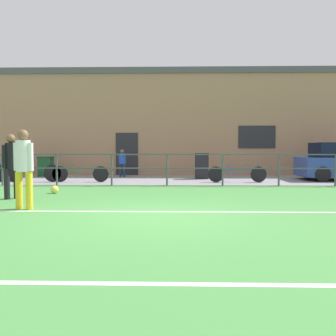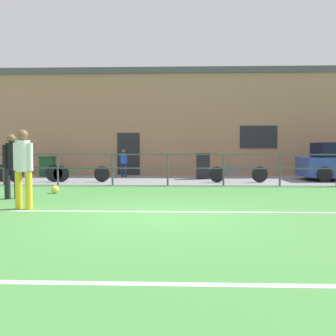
{
  "view_description": "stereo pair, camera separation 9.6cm",
  "coord_description": "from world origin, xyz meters",
  "px_view_note": "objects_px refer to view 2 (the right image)",
  "views": [
    {
      "loc": [
        0.39,
        -7.44,
        1.38
      ],
      "look_at": [
        0.12,
        2.98,
        0.81
      ],
      "focal_mm": 40.09,
      "sensor_mm": 36.0,
      "label": 1
    },
    {
      "loc": [
        0.48,
        -7.44,
        1.38
      ],
      "look_at": [
        0.12,
        2.98,
        0.81
      ],
      "focal_mm": 40.09,
      "sensor_mm": 36.0,
      "label": 2
    }
  ],
  "objects_px": {
    "player_striker": "(23,164)",
    "spectator_child": "(124,161)",
    "player_goalkeeper": "(12,162)",
    "soccer_ball_match": "(55,189)",
    "trash_bin_1": "(48,166)",
    "bicycle_parked_0": "(81,174)",
    "bicycle_parked_2": "(34,173)",
    "bicycle_parked_3": "(238,174)",
    "trash_bin_0": "(203,166)"
  },
  "relations": [
    {
      "from": "bicycle_parked_2",
      "to": "soccer_ball_match",
      "type": "bearing_deg",
      "value": -60.03
    },
    {
      "from": "soccer_ball_match",
      "to": "bicycle_parked_0",
      "type": "height_order",
      "value": "bicycle_parked_0"
    },
    {
      "from": "spectator_child",
      "to": "trash_bin_0",
      "type": "height_order",
      "value": "spectator_child"
    },
    {
      "from": "bicycle_parked_0",
      "to": "bicycle_parked_3",
      "type": "bearing_deg",
      "value": -0.0
    },
    {
      "from": "soccer_ball_match",
      "to": "bicycle_parked_3",
      "type": "height_order",
      "value": "bicycle_parked_3"
    },
    {
      "from": "bicycle_parked_2",
      "to": "trash_bin_0",
      "type": "xyz_separation_m",
      "value": [
        6.78,
        1.63,
        0.2
      ]
    },
    {
      "from": "player_goalkeeper",
      "to": "bicycle_parked_0",
      "type": "bearing_deg",
      "value": 37.23
    },
    {
      "from": "spectator_child",
      "to": "trash_bin_0",
      "type": "xyz_separation_m",
      "value": [
        3.6,
        -0.91,
        -0.16
      ]
    },
    {
      "from": "spectator_child",
      "to": "bicycle_parked_2",
      "type": "relative_size",
      "value": 0.56
    },
    {
      "from": "soccer_ball_match",
      "to": "bicycle_parked_3",
      "type": "distance_m",
      "value": 6.98
    },
    {
      "from": "soccer_ball_match",
      "to": "bicycle_parked_3",
      "type": "relative_size",
      "value": 0.1
    },
    {
      "from": "player_goalkeeper",
      "to": "trash_bin_0",
      "type": "relative_size",
      "value": 1.56
    },
    {
      "from": "soccer_ball_match",
      "to": "bicycle_parked_0",
      "type": "relative_size",
      "value": 0.11
    },
    {
      "from": "bicycle_parked_2",
      "to": "trash_bin_1",
      "type": "xyz_separation_m",
      "value": [
        -0.46,
        2.75,
        0.12
      ]
    },
    {
      "from": "spectator_child",
      "to": "bicycle_parked_2",
      "type": "bearing_deg",
      "value": 57.51
    },
    {
      "from": "bicycle_parked_0",
      "to": "bicycle_parked_2",
      "type": "height_order",
      "value": "bicycle_parked_2"
    },
    {
      "from": "bicycle_parked_0",
      "to": "bicycle_parked_3",
      "type": "relative_size",
      "value": 0.98
    },
    {
      "from": "bicycle_parked_2",
      "to": "player_goalkeeper",
      "type": "bearing_deg",
      "value": -74.82
    },
    {
      "from": "player_goalkeeper",
      "to": "trash_bin_0",
      "type": "xyz_separation_m",
      "value": [
        5.49,
        6.39,
        -0.4
      ]
    },
    {
      "from": "player_striker",
      "to": "trash_bin_0",
      "type": "xyz_separation_m",
      "value": [
        4.46,
        8.05,
        -0.43
      ]
    },
    {
      "from": "bicycle_parked_2",
      "to": "bicycle_parked_3",
      "type": "bearing_deg",
      "value": 0.0
    },
    {
      "from": "trash_bin_0",
      "to": "trash_bin_1",
      "type": "distance_m",
      "value": 7.32
    },
    {
      "from": "soccer_ball_match",
      "to": "trash_bin_0",
      "type": "xyz_separation_m",
      "value": [
        4.74,
        5.17,
        0.46
      ]
    },
    {
      "from": "player_striker",
      "to": "soccer_ball_match",
      "type": "height_order",
      "value": "player_striker"
    },
    {
      "from": "spectator_child",
      "to": "trash_bin_0",
      "type": "relative_size",
      "value": 1.14
    },
    {
      "from": "player_goalkeeper",
      "to": "soccer_ball_match",
      "type": "relative_size",
      "value": 7.32
    },
    {
      "from": "player_goalkeeper",
      "to": "soccer_ball_match",
      "type": "bearing_deg",
      "value": 12.88
    },
    {
      "from": "soccer_ball_match",
      "to": "trash_bin_0",
      "type": "bearing_deg",
      "value": 47.5
    },
    {
      "from": "soccer_ball_match",
      "to": "bicycle_parked_0",
      "type": "xyz_separation_m",
      "value": [
        -0.15,
        3.54,
        0.23
      ]
    },
    {
      "from": "soccer_ball_match",
      "to": "spectator_child",
      "type": "relative_size",
      "value": 0.19
    },
    {
      "from": "spectator_child",
      "to": "trash_bin_1",
      "type": "distance_m",
      "value": 3.65
    },
    {
      "from": "player_goalkeeper",
      "to": "player_striker",
      "type": "bearing_deg",
      "value": -103.94
    },
    {
      "from": "player_goalkeeper",
      "to": "spectator_child",
      "type": "distance_m",
      "value": 7.55
    },
    {
      "from": "spectator_child",
      "to": "trash_bin_0",
      "type": "distance_m",
      "value": 3.71
    },
    {
      "from": "player_goalkeeper",
      "to": "bicycle_parked_2",
      "type": "bearing_deg",
      "value": 59.61
    },
    {
      "from": "spectator_child",
      "to": "trash_bin_0",
      "type": "bearing_deg",
      "value": -175.34
    },
    {
      "from": "trash_bin_1",
      "to": "bicycle_parked_2",
      "type": "bearing_deg",
      "value": -80.58
    },
    {
      "from": "player_goalkeeper",
      "to": "trash_bin_1",
      "type": "height_order",
      "value": "player_goalkeeper"
    },
    {
      "from": "bicycle_parked_2",
      "to": "trash_bin_0",
      "type": "distance_m",
      "value": 6.97
    },
    {
      "from": "player_striker",
      "to": "bicycle_parked_2",
      "type": "height_order",
      "value": "player_striker"
    },
    {
      "from": "trash_bin_0",
      "to": "soccer_ball_match",
      "type": "bearing_deg",
      "value": -132.5
    },
    {
      "from": "player_goalkeeper",
      "to": "bicycle_parked_0",
      "type": "distance_m",
      "value": 4.84
    },
    {
      "from": "player_striker",
      "to": "spectator_child",
      "type": "xyz_separation_m",
      "value": [
        0.87,
        8.96,
        -0.27
      ]
    },
    {
      "from": "bicycle_parked_0",
      "to": "bicycle_parked_2",
      "type": "bearing_deg",
      "value": -180.0
    },
    {
      "from": "bicycle_parked_3",
      "to": "soccer_ball_match",
      "type": "bearing_deg",
      "value": -149.54
    },
    {
      "from": "player_goalkeeper",
      "to": "trash_bin_1",
      "type": "xyz_separation_m",
      "value": [
        -1.75,
        7.51,
        -0.49
      ]
    },
    {
      "from": "bicycle_parked_2",
      "to": "trash_bin_1",
      "type": "distance_m",
      "value": 2.79
    },
    {
      "from": "trash_bin_1",
      "to": "soccer_ball_match",
      "type": "bearing_deg",
      "value": -68.35
    },
    {
      "from": "player_goalkeeper",
      "to": "spectator_child",
      "type": "bearing_deg",
      "value": 29.92
    },
    {
      "from": "bicycle_parked_3",
      "to": "trash_bin_1",
      "type": "height_order",
      "value": "trash_bin_1"
    }
  ]
}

